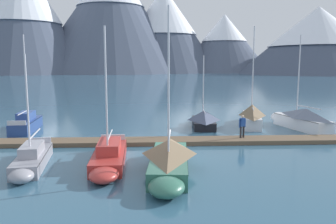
{
  "coord_description": "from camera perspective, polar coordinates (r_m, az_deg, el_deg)",
  "views": [
    {
      "loc": [
        -0.15,
        -20.33,
        5.76
      ],
      "look_at": [
        0.0,
        6.0,
        2.0
      ],
      "focal_mm": 36.67,
      "sensor_mm": 36.0,
      "label": 1
    }
  ],
  "objects": [
    {
      "name": "dock",
      "position": [
        24.97,
        0.03,
        -4.87
      ],
      "size": [
        26.68,
        3.22,
        0.3
      ],
      "color": "brown",
      "rests_on": "ground"
    },
    {
      "name": "sailboat_outer_slip",
      "position": [
        32.79,
        13.75,
        -0.5
      ],
      "size": [
        2.81,
        7.07,
        9.12
      ],
      "color": "silver",
      "rests_on": "ground"
    },
    {
      "name": "sailboat_nearest_berth",
      "position": [
        32.18,
        -22.36,
        -1.64
      ],
      "size": [
        2.26,
        6.32,
        8.16
      ],
      "color": "navy",
      "rests_on": "ground"
    },
    {
      "name": "sailboat_mid_dock_starboard",
      "position": [
        18.28,
        0.16,
        -7.73
      ],
      "size": [
        2.36,
        7.79,
        8.52
      ],
      "color": "#336B56",
      "rests_on": "ground"
    },
    {
      "name": "sailboat_mid_dock_port",
      "position": [
        19.82,
        -9.82,
        -7.36
      ],
      "size": [
        2.2,
        7.27,
        7.7
      ],
      "color": "#B2332D",
      "rests_on": "ground"
    },
    {
      "name": "ground_plane",
      "position": [
        21.13,
        0.09,
        -7.69
      ],
      "size": [
        700.0,
        700.0,
        0.0
      ],
      "primitive_type": "plane",
      "color": "#335B75"
    },
    {
      "name": "sailboat_second_berth",
      "position": [
        20.57,
        -21.75,
        -7.27
      ],
      "size": [
        2.43,
        6.34,
        6.25
      ],
      "color": "#93939E",
      "rests_on": "ground"
    },
    {
      "name": "sailboat_end_of_dock",
      "position": [
        32.39,
        21.12,
        -1.05
      ],
      "size": [
        3.58,
        7.4,
        8.19
      ],
      "color": "white",
      "rests_on": "ground"
    },
    {
      "name": "mountain_rear_spur",
      "position": [
        205.73,
        23.59,
        11.22
      ],
      "size": [
        84.34,
        84.34,
        35.79
      ],
      "color": "#424C60",
      "rests_on": "ground"
    },
    {
      "name": "mountain_west_summit",
      "position": [
        209.81,
        -23.15,
        15.16
      ],
      "size": [
        70.84,
        70.84,
        62.93
      ],
      "color": "#4C566B",
      "rests_on": "ground"
    },
    {
      "name": "person_on_dock",
      "position": [
        25.79,
        12.25,
        -2.11
      ],
      "size": [
        0.55,
        0.36,
        1.69
      ],
      "color": "#232328",
      "rests_on": "dock"
    },
    {
      "name": "sailboat_far_berth",
      "position": [
        31.37,
        5.9,
        -1.15
      ],
      "size": [
        2.25,
        6.0,
        6.46
      ],
      "color": "black",
      "rests_on": "ground"
    },
    {
      "name": "mountain_shoulder_ridge",
      "position": [
        219.2,
        -0.72,
        13.92
      ],
      "size": [
        70.17,
        70.17,
        52.01
      ],
      "color": "#4C566B",
      "rests_on": "ground"
    },
    {
      "name": "mountain_central_massif",
      "position": [
        219.16,
        -9.45,
        15.61
      ],
      "size": [
        95.31,
        95.31,
        66.63
      ],
      "color": "#4C566B",
      "rests_on": "ground"
    },
    {
      "name": "mountain_east_summit",
      "position": [
        220.56,
        9.31,
        11.42
      ],
      "size": [
        57.18,
        57.18,
        35.71
      ],
      "color": "#4C566B",
      "rests_on": "ground"
    }
  ]
}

